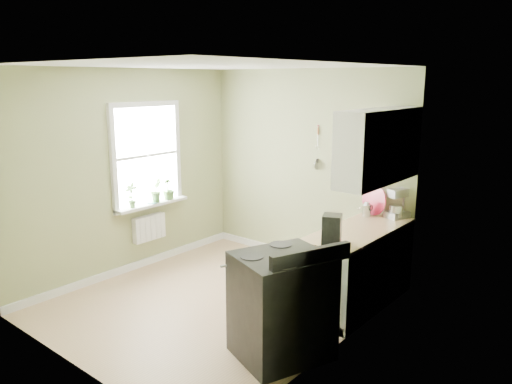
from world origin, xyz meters
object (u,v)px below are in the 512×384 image
Objects in this scene: stand_mixer at (399,204)px; coffee_maker at (332,231)px; stove at (282,305)px; kettle at (367,209)px.

stand_mixer is 1.24× the size of coffee_maker.
stove is 3.52× the size of coffee_maker.
kettle is 0.58× the size of coffee_maker.
kettle is at bearing 101.12° from coffee_maker.
kettle is at bearing -145.12° from stand_mixer.
stove is 6.11× the size of kettle.
coffee_maker is at bearing 85.20° from stove.
stand_mixer is at bearing 34.88° from kettle.
stand_mixer is 1.44m from coffee_maker.
stand_mixer is 0.39m from kettle.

